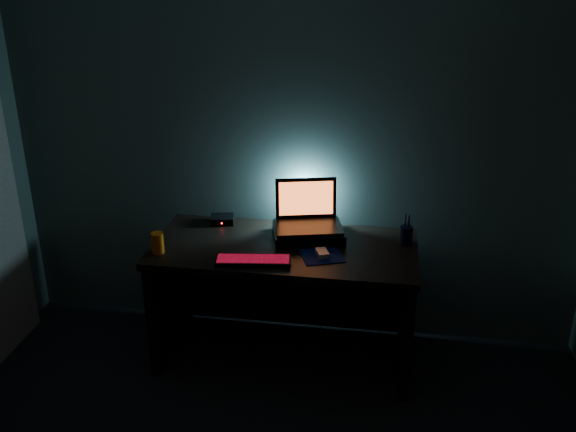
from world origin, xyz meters
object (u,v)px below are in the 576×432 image
Objects in this scene: laptop at (307,215)px; pen_cup at (406,235)px; keyboard at (253,260)px; mouse at (322,253)px; router at (222,220)px; juice_glass at (158,243)px.

pen_cup is (0.57, -0.05, -0.07)m from laptop.
pen_cup is (0.81, 0.37, 0.04)m from keyboard.
pen_cup is at bearing 7.02° from mouse.
laptop is 2.71× the size of router.
laptop is 0.87m from juice_glass.
keyboard is (-0.24, -0.41, -0.11)m from laptop.
pen_cup is 0.66× the size of router.
mouse reaches higher than keyboard.
juice_glass reaches higher than router.
mouse is at bearing -39.71° from router.
mouse is 0.61× the size of router.
router is at bearing 131.18° from mouse.
laptop is 0.32m from mouse.
laptop is 4.10× the size of pen_cup.
laptop reaches higher than keyboard.
juice_glass reaches higher than pen_cup.
juice_glass is at bearing 168.48° from keyboard.
mouse is at bearing -152.78° from pen_cup.
router is (-0.65, 0.36, 0.00)m from mouse.
pen_cup is 0.89× the size of juice_glass.
keyboard is at bearing -4.00° from juice_glass.
laptop is at bearing -19.22° from router.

